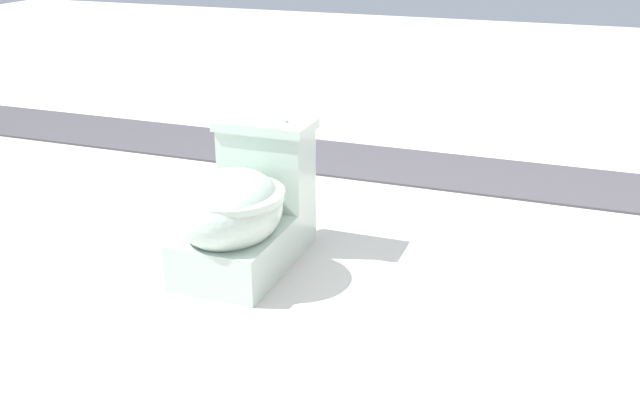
# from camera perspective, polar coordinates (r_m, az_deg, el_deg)

# --- Properties ---
(ground_plane) EXTENTS (14.00, 14.00, 0.00)m
(ground_plane) POSITION_cam_1_polar(r_m,az_deg,el_deg) (2.78, -2.56, -5.39)
(ground_plane) COLOR beige
(gravel_strip) EXTENTS (0.56, 8.00, 0.01)m
(gravel_strip) POSITION_cam_1_polar(r_m,az_deg,el_deg) (3.83, 12.08, 1.88)
(gravel_strip) COLOR #423F44
(gravel_strip) RESTS_ON ground
(toilet) EXTENTS (0.63, 0.39, 0.52)m
(toilet) POSITION_cam_1_polar(r_m,az_deg,el_deg) (2.75, -5.90, -0.78)
(toilet) COLOR #B2C6B7
(toilet) RESTS_ON ground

